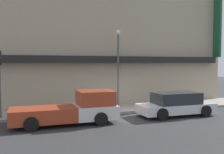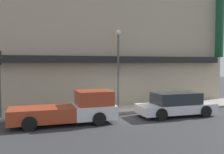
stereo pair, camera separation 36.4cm
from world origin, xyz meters
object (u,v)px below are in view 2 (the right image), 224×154
object	(u,v)px
street_lamp	(118,59)
parked_car	(176,104)
pickup_truck	(71,109)
fire_hydrant	(157,103)

from	to	relation	value
street_lamp	parked_car	bearing A→B (deg)	-51.08
pickup_truck	parked_car	bearing A→B (deg)	-0.74
fire_hydrant	street_lamp	bearing A→B (deg)	155.76
pickup_truck	street_lamp	size ratio (longest dim) A/B	1.02
pickup_truck	parked_car	xyz separation A→B (m)	(6.52, 0.00, -0.06)
fire_hydrant	street_lamp	size ratio (longest dim) A/B	0.12
street_lamp	fire_hydrant	bearing A→B (deg)	-24.24
fire_hydrant	street_lamp	world-z (taller)	street_lamp
fire_hydrant	pickup_truck	bearing A→B (deg)	-161.09
parked_car	street_lamp	world-z (taller)	street_lamp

